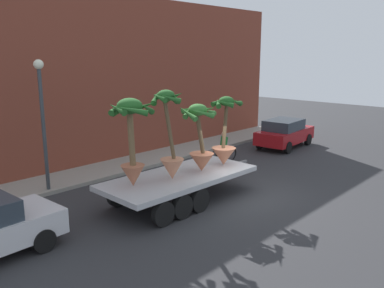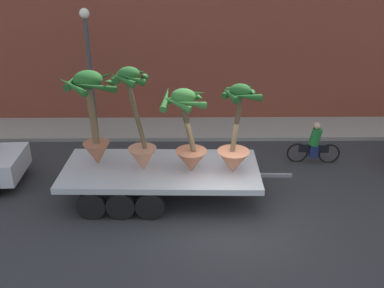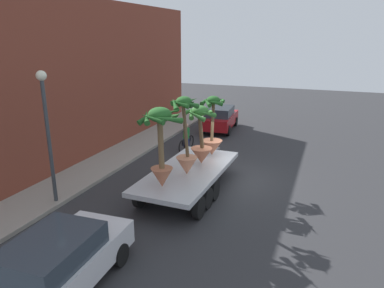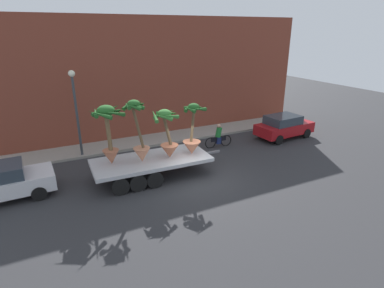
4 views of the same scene
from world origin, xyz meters
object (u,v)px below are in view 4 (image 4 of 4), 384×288
flatbed_trailer (147,163)px  cyclist (219,137)px  potted_palm_rear (109,131)px  potted_palm_extra (167,136)px  potted_palm_middle (192,135)px  street_lamp (75,103)px  parked_car (284,126)px  potted_palm_front (139,136)px

flatbed_trailer → cyclist: (5.43, 2.18, -0.10)m
potted_palm_rear → potted_palm_extra: bearing=-9.8°
potted_palm_middle → flatbed_trailer: bearing=172.9°
potted_palm_extra → street_lamp: size_ratio=0.51×
potted_palm_rear → parked_car: (12.00, 1.51, -1.79)m
parked_car → street_lamp: street_lamp is taller
potted_palm_rear → cyclist: 7.61m
flatbed_trailer → cyclist: 5.86m
flatbed_trailer → potted_palm_front: 1.56m
potted_palm_middle → potted_palm_front: 2.74m
cyclist → parked_car: parked_car is taller
flatbed_trailer → potted_palm_rear: 2.49m
potted_palm_extra → street_lamp: (-3.60, 4.49, 1.09)m
potted_palm_front → cyclist: size_ratio=1.66×
cyclist → potted_palm_middle: bearing=-141.0°
cyclist → potted_palm_extra: bearing=-151.2°
potted_palm_extra → potted_palm_rear: bearing=170.2°
potted_palm_middle → cyclist: size_ratio=1.43×
cyclist → street_lamp: bearing=165.5°
potted_palm_middle → cyclist: potted_palm_middle is taller
potted_palm_middle → potted_palm_front: (-2.72, 0.16, 0.29)m
potted_palm_middle → cyclist: bearing=39.0°
cyclist → parked_car: 4.92m
potted_palm_rear → street_lamp: 4.16m
potted_palm_middle → parked_car: (7.96, 2.05, -1.17)m
potted_palm_front → potted_palm_extra: bearing=-3.8°
flatbed_trailer → potted_palm_front: potted_palm_front is taller
potted_palm_rear → parked_car: potted_palm_rear is taller
potted_palm_middle → parked_car: potted_palm_middle is taller
parked_car → potted_palm_extra: bearing=-167.9°
flatbed_trailer → parked_car: (10.34, 1.75, 0.06)m
potted_palm_middle → potted_palm_front: potted_palm_front is taller
potted_palm_front → street_lamp: bearing=116.7°
potted_palm_front → potted_palm_extra: size_ratio=1.23×
potted_palm_rear → potted_palm_extra: 2.79m
potted_palm_extra → cyclist: (4.38, 2.41, -1.47)m
potted_palm_extra → cyclist: potted_palm_extra is taller
potted_palm_rear → cyclist: size_ratio=1.55×
potted_palm_extra → cyclist: bearing=28.8°
potted_palm_rear → parked_car: 12.22m
flatbed_trailer → potted_palm_front: size_ratio=2.22×
potted_palm_front → cyclist: potted_palm_front is taller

